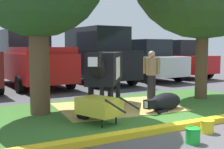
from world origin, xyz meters
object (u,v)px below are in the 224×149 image
object	(u,v)px
calf_lying	(165,102)
person_handler	(151,74)
bucket_green	(193,135)
cow_holstein	(105,68)
pickup_truck_black	(31,60)
wheelbarrow	(98,107)
suv_black	(96,56)
bucket_yellow	(207,126)
sedan_red	(176,59)
hatchback_white	(145,60)

from	to	relation	value
calf_lying	person_handler	distance (m)	1.79
person_handler	bucket_green	size ratio (longest dim) A/B	5.61
cow_holstein	pickup_truck_black	world-z (taller)	pickup_truck_black
person_handler	wheelbarrow	bearing A→B (deg)	-146.44
wheelbarrow	suv_black	size ratio (longest dim) A/B	0.34
cow_holstein	wheelbarrow	size ratio (longest dim) A/B	1.70
bucket_green	suv_black	xyz separation A→B (m)	(2.46, 8.66, 1.12)
wheelbarrow	bucket_yellow	bearing A→B (deg)	-46.72
sedan_red	calf_lying	bearing A→B (deg)	-133.16
person_handler	suv_black	distance (m)	4.84
suv_black	calf_lying	bearing A→B (deg)	-100.57
wheelbarrow	hatchback_white	xyz separation A→B (m)	(6.03, 6.65, 0.60)
hatchback_white	sedan_red	world-z (taller)	same
person_handler	cow_holstein	bearing A→B (deg)	-166.44
bucket_yellow	pickup_truck_black	distance (m)	9.02
person_handler	pickup_truck_black	xyz separation A→B (m)	(-2.35, 5.38, 0.29)
calf_lying	hatchback_white	bearing A→B (deg)	58.18
calf_lying	bucket_yellow	distance (m)	2.07
calf_lying	bucket_green	size ratio (longest dim) A/B	4.82
suv_black	person_handler	bearing A→B (deg)	-95.53
suv_black	cow_holstein	bearing A→B (deg)	-114.15
cow_holstein	wheelbarrow	bearing A→B (deg)	-123.50
person_handler	sedan_red	xyz separation A→B (m)	(5.55, 5.15, 0.16)
cow_holstein	calf_lying	bearing A→B (deg)	-42.52
bucket_yellow	suv_black	bearing A→B (deg)	78.11
cow_holstein	hatchback_white	distance (m)	7.30
person_handler	bucket_green	distance (m)	4.40
wheelbarrow	sedan_red	xyz separation A→B (m)	(8.38, 7.03, 0.60)
cow_holstein	pickup_truck_black	size ratio (longest dim) A/B	0.50
person_handler	sedan_red	bearing A→B (deg)	42.85
wheelbarrow	suv_black	bearing A→B (deg)	63.72
cow_holstein	hatchback_white	bearing A→B (deg)	45.79
calf_lying	bucket_yellow	xyz separation A→B (m)	(-0.57, -1.99, -0.10)
suv_black	sedan_red	size ratio (longest dim) A/B	1.05
cow_holstein	bucket_green	size ratio (longest dim) A/B	9.86
calf_lying	wheelbarrow	bearing A→B (deg)	-170.70
bucket_green	hatchback_white	size ratio (longest dim) A/B	0.06
suv_black	hatchback_white	xyz separation A→B (m)	(2.73, -0.03, -0.29)
cow_holstein	wheelbarrow	xyz separation A→B (m)	(-0.94, -1.42, -0.72)
suv_black	bucket_green	bearing A→B (deg)	-105.84
cow_holstein	sedan_red	world-z (taller)	sedan_red
wheelbarrow	sedan_red	size ratio (longest dim) A/B	0.36
calf_lying	suv_black	bearing A→B (deg)	79.43
sedan_red	wheelbarrow	bearing A→B (deg)	-140.03
pickup_truck_black	person_handler	bearing A→B (deg)	-66.41
pickup_truck_black	hatchback_white	size ratio (longest dim) A/B	1.23
person_handler	wheelbarrow	xyz separation A→B (m)	(-2.83, -1.88, -0.44)
bucket_yellow	hatchback_white	bearing A→B (deg)	61.61
pickup_truck_black	suv_black	size ratio (longest dim) A/B	1.17
pickup_truck_black	suv_black	xyz separation A→B (m)	(2.81, -0.59, 0.16)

